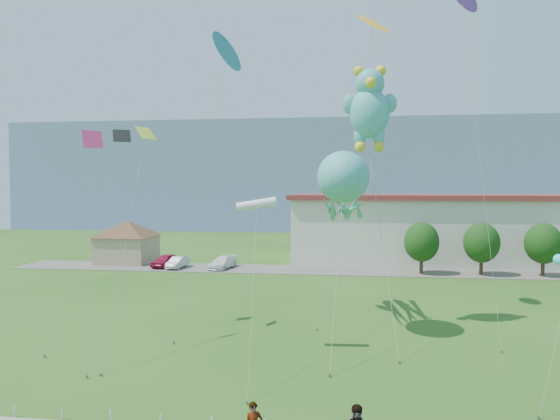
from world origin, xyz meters
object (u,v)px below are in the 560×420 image
at_px(warehouse, 545,229).
at_px(octopus_kite, 343,189).
at_px(pavilion, 127,238).
at_px(teddy_bear_kite, 370,107).
at_px(parked_car_silver, 178,262).
at_px(parked_car_white, 223,262).
at_px(parked_car_red, 166,260).

relative_size(warehouse, octopus_kite, 4.13).
distance_m(pavilion, warehouse, 50.37).
xyz_separation_m(pavilion, teddy_bear_kite, (27.52, -23.96, 11.31)).
xyz_separation_m(warehouse, parked_car_silver, (-42.48, -9.59, -3.43)).
xyz_separation_m(parked_car_white, octopus_kite, (13.25, -21.75, 8.22)).
xyz_separation_m(warehouse, parked_car_white, (-37.41, -9.20, -3.40)).
distance_m(warehouse, octopus_kite, 39.56).
xyz_separation_m(warehouse, teddy_bear_kite, (-22.48, -29.96, 10.21)).
height_order(parked_car_silver, octopus_kite, octopus_kite).
bearing_deg(octopus_kite, pavilion, 136.00).
xyz_separation_m(parked_car_red, teddy_bear_kite, (21.55, -20.96, 13.55)).
bearing_deg(teddy_bear_kite, pavilion, 138.96).
bearing_deg(octopus_kite, teddy_bear_kite, 30.68).
distance_m(parked_car_red, parked_car_silver, 1.66).
relative_size(parked_car_red, octopus_kite, 0.29).
bearing_deg(parked_car_silver, teddy_bear_kite, -39.77).
bearing_deg(parked_car_white, warehouse, 25.48).
bearing_deg(pavilion, parked_car_red, -26.63).
height_order(octopus_kite, teddy_bear_kite, teddy_bear_kite).
height_order(pavilion, parked_car_white, pavilion).
distance_m(pavilion, octopus_kite, 36.41).
xyz_separation_m(pavilion, parked_car_red, (5.97, -2.99, -2.24)).
bearing_deg(parked_car_silver, pavilion, 160.24).
distance_m(warehouse, parked_car_silver, 43.68).
bearing_deg(warehouse, parked_car_silver, -167.28).
relative_size(warehouse, teddy_bear_kite, 3.59).
bearing_deg(parked_car_red, parked_car_silver, -5.29).
bearing_deg(parked_car_red, pavilion, 169.07).
xyz_separation_m(parked_car_red, parked_car_white, (6.62, -0.21, -0.06)).
relative_size(parked_car_red, parked_car_white, 0.93).
bearing_deg(parked_car_white, pavilion, 177.38).
bearing_deg(parked_car_red, teddy_bear_kite, -28.51).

